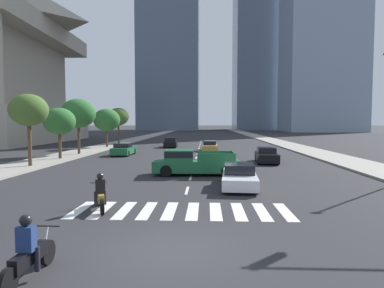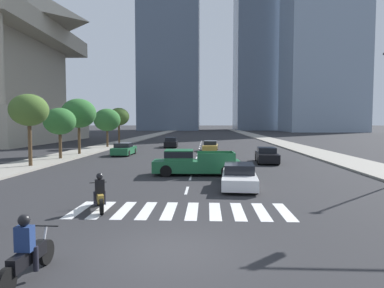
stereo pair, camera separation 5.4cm
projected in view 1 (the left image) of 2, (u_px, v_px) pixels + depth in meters
The scene contains 19 objects.
ground_plane at pixel (170, 251), 9.11m from camera, with size 800.00×800.00×0.00m, color #28282B.
sidewalk_east at pixel (315, 152), 38.45m from camera, with size 4.00×260.00×0.15m, color gray.
sidewalk_west at pixel (84, 152), 39.58m from camera, with size 4.00×260.00×0.15m, color gray.
crosswalk_near at pixel (181, 211), 13.29m from camera, with size 8.55×2.72×0.01m.
lane_divider_center at pixel (198, 151), 41.21m from camera, with size 0.14×50.00×0.01m.
motorcycle_trailing at pixel (100, 195), 13.41m from camera, with size 1.08×2.05×1.49m.
motorcycle_third at pixel (29, 254), 7.43m from camera, with size 0.70×2.21×1.49m.
pickup_truck at pixel (192, 163), 22.34m from camera, with size 5.76×2.10×1.67m.
sedan_green_0 at pixel (124, 149), 35.89m from camera, with size 1.89×4.26×1.32m.
sedan_white_1 at pixel (239, 176), 18.27m from camera, with size 2.11×4.87×1.23m.
sedan_gold_2 at pixel (210, 146), 41.53m from camera, with size 1.98×4.45×1.23m.
sedan_black_3 at pixel (266, 156), 29.22m from camera, with size 2.00×4.33×1.31m.
sedan_black_4 at pixel (171, 143), 47.47m from camera, with size 1.94×4.58×1.39m.
street_tree_nearest at pixel (29, 110), 25.74m from camera, with size 2.88×2.88×5.50m.
street_tree_second at pixel (59, 121), 31.12m from camera, with size 2.91×2.91×4.68m.
street_tree_third at pixel (78, 113), 35.71m from camera, with size 3.63×3.63×5.84m.
street_tree_fourth at pixel (107, 120), 45.88m from camera, with size 3.59×3.59×5.21m.
street_tree_fifth at pixel (118, 117), 51.97m from camera, with size 3.19×3.19×5.57m.
office_tower_center_skyline at pixel (257, 4), 157.44m from camera, with size 20.73×29.38×126.39m.
Camera 1 is at (0.97, -8.87, 3.47)m, focal length 31.62 mm.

